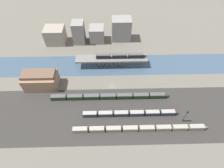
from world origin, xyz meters
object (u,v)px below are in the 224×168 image
object	(u,v)px
train_on_bridge	(121,56)
train_yard_mid	(131,113)
train_yard_far	(110,96)
warehouse_building	(41,80)
signal_tower	(185,116)
train_yard_near	(141,128)

from	to	relation	value
train_on_bridge	train_yard_mid	distance (m)	48.18
train_on_bridge	train_yard_far	size ratio (longest dim) A/B	0.49
warehouse_building	signal_tower	distance (m)	100.95
train_yard_far	warehouse_building	size ratio (longest dim) A/B	3.55
signal_tower	warehouse_building	bearing A→B (deg)	161.62
train_yard_near	signal_tower	size ratio (longest dim) A/B	7.28
train_yard_near	signal_tower	world-z (taller)	signal_tower
train_yard_mid	signal_tower	size ratio (longest dim) A/B	5.49
train_yard_near	signal_tower	xyz separation A→B (m)	(27.58, 5.39, 4.04)
train_on_bridge	train_yard_mid	size ratio (longest dim) A/B	0.65
train_yard_near	warehouse_building	distance (m)	77.86
train_yard_mid	signal_tower	world-z (taller)	signal_tower
train_yard_mid	signal_tower	distance (m)	33.29
train_on_bridge	warehouse_building	distance (m)	63.09
signal_tower	train_yard_near	bearing A→B (deg)	-168.93
train_on_bridge	train_yard_near	distance (m)	59.16
warehouse_building	train_yard_near	bearing A→B (deg)	-28.62
train_yard_mid	train_yard_near	bearing A→B (deg)	-64.36
train_on_bridge	signal_tower	world-z (taller)	signal_tower
train_yard_far	signal_tower	xyz separation A→B (m)	(45.82, -19.02, 3.88)
train_yard_near	train_yard_far	distance (m)	30.48
train_on_bridge	train_yard_near	world-z (taller)	train_on_bridge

